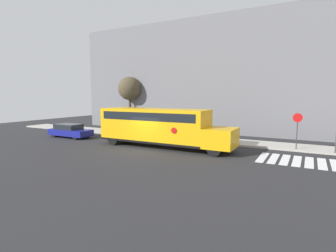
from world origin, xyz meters
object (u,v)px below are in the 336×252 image
parked_car (70,131)px  tree_near_sidewalk (130,89)px  school_bus (159,125)px  stop_sign (297,126)px

parked_car → tree_near_sidewalk: 9.74m
school_bus → stop_sign: 10.55m
parked_car → school_bus: bearing=-0.1°
parked_car → tree_near_sidewalk: size_ratio=0.70×
stop_sign → tree_near_sidewalk: size_ratio=0.44×
school_bus → stop_sign: size_ratio=3.92×
school_bus → tree_near_sidewalk: size_ratio=1.73×
school_bus → parked_car: size_ratio=2.47×
school_bus → stop_sign: school_bus is taller
parked_car → stop_sign: (20.30, 3.58, 1.21)m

